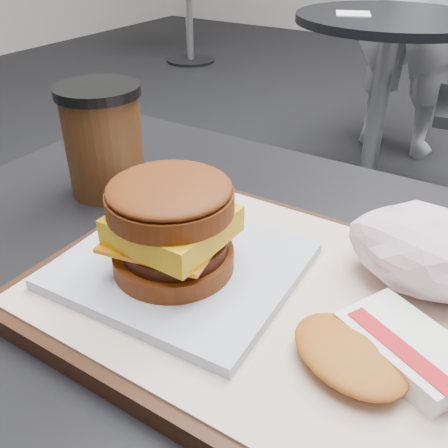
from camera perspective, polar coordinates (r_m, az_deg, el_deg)
customer_table at (r=0.58m, az=1.85°, el=-21.83°), size 0.80×0.60×0.77m
serving_tray at (r=0.42m, az=4.92°, el=-8.66°), size 0.38×0.28×0.02m
breakfast_sandwich at (r=0.41m, az=-5.64°, el=-1.33°), size 0.20×0.18×0.09m
hash_brown at (r=0.36m, az=17.53°, el=-13.56°), size 0.13×0.12×0.02m
crumpled_wrapper at (r=0.44m, az=22.76°, el=-2.90°), size 0.13×0.10×0.06m
coffee_cup at (r=0.59m, az=-13.63°, el=9.71°), size 0.09×0.09×0.13m
neighbor_table at (r=2.08m, az=17.82°, el=16.37°), size 0.70×0.70×0.75m
napkin at (r=2.00m, az=14.54°, el=22.25°), size 0.16×0.16×0.00m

